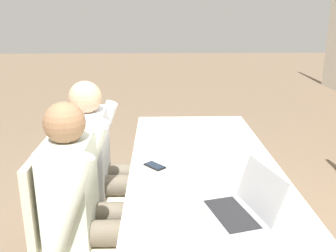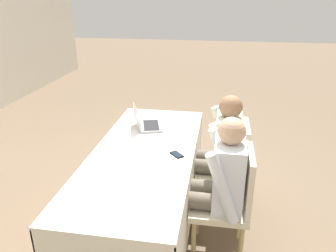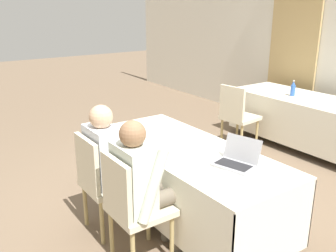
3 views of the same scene
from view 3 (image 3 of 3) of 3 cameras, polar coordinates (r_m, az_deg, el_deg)
The scene contains 14 objects.
ground_plane at distance 3.73m, azimuth 2.76°, elevation -13.78°, with size 24.00×24.00×0.00m, color brown.
curtain_panel at distance 6.54m, azimuth 18.56°, elevation 11.52°, with size 0.91×0.04×2.65m.
conference_table_near at distance 3.47m, azimuth 2.90°, elevation -5.90°, with size 2.09×0.86×0.72m.
conference_table_far at distance 5.65m, azimuth 20.01°, elevation 2.53°, with size 2.09×0.86×0.72m.
laptop at distance 3.07m, azimuth 10.32°, elevation -5.20°, with size 0.38×0.35×0.21m.
cell_phone at distance 3.25m, azimuth -1.25°, elevation -4.27°, with size 0.14×0.13×0.01m.
paper_beside_laptop at distance 3.30m, azimuth 9.84°, elevation -4.30°, with size 0.27×0.34×0.00m.
paper_centre_table at distance 2.89m, azimuth 9.55°, elevation -7.66°, with size 0.28×0.34×0.00m.
water_bottle at distance 5.61m, azimuth 18.51°, elevation 5.38°, with size 0.07×0.07×0.22m.
chair_near_left at distance 3.35m, azimuth -10.06°, elevation -8.01°, with size 0.44×0.44×0.92m.
chair_near_right at distance 2.93m, azimuth -5.55°, elevation -11.82°, with size 0.44×0.44×0.92m.
chair_far_spare at distance 5.30m, azimuth 10.47°, elevation 1.83°, with size 0.49×0.49×0.92m.
person_checkered_shirt at distance 3.32m, azimuth -8.58°, elevation -5.12°, with size 0.50×0.52×1.18m.
person_white_shirt at distance 2.90m, azimuth -3.84°, elevation -8.52°, with size 0.50×0.52×1.18m.
Camera 3 is at (2.49, -1.96, 1.96)m, focal length 40.00 mm.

